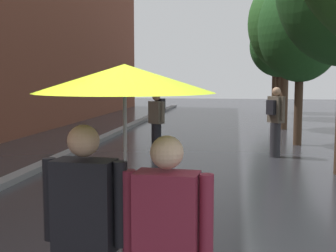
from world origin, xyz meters
TOP-DOWN VIEW (x-y plane):
  - kerb_strip at (-3.20, 10.00)m, footprint 0.30×36.00m
  - street_tree_2 at (2.80, 11.19)m, footprint 2.44×2.44m
  - street_tree_3 at (2.81, 15.25)m, footprint 2.86×2.86m
  - street_tree_4 at (3.05, 19.91)m, footprint 2.91×2.91m
  - street_tree_5 at (3.12, 23.44)m, footprint 2.53×2.53m
  - couple_under_umbrella at (0.30, 0.49)m, footprint 1.15×1.15m
  - pedestrian_walking_midground at (1.97, 9.04)m, footprint 0.45×0.49m
  - pedestrian_walking_far at (-1.07, 9.26)m, footprint 0.49×0.45m

SIDE VIEW (x-z plane):
  - kerb_strip at x=-3.20m, z-range 0.00..0.12m
  - pedestrian_walking_far at x=-1.07m, z-range 0.06..1.64m
  - pedestrian_walking_midground at x=1.97m, z-range 0.05..1.80m
  - couple_under_umbrella at x=0.30m, z-range 0.36..2.42m
  - street_tree_2 at x=2.80m, z-range 0.91..5.86m
  - street_tree_5 at x=3.12m, z-range 1.04..5.85m
  - street_tree_4 at x=3.05m, z-range 0.98..6.00m
  - street_tree_3 at x=2.81m, z-range 1.10..6.89m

